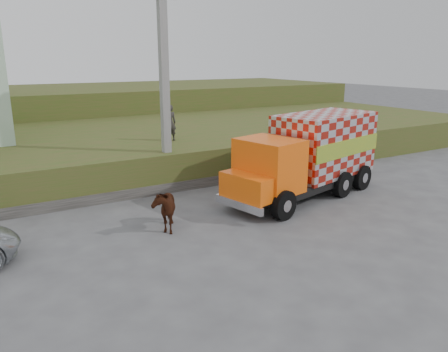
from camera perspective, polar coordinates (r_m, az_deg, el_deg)
ground at (r=14.32m, az=3.71°, el=-5.65°), size 120.00×120.00×0.00m
embankment at (r=22.80m, az=-10.41°, el=3.98°), size 40.00×12.00×1.50m
embankment_far at (r=34.11m, az=-17.50°, el=8.47°), size 40.00×12.00×3.00m
retaining_strip at (r=16.97m, az=-9.91°, el=-1.79°), size 16.00×0.50×0.40m
utility_pole at (r=17.01m, az=-7.78°, el=11.64°), size 1.20×0.30×8.00m
cargo_truck at (r=16.68m, az=11.09°, el=2.71°), size 7.12×3.68×3.04m
cow at (r=13.46m, az=-7.92°, el=-4.12°), size 1.24×1.74×1.34m
pedestrian at (r=19.62m, az=-7.11°, el=6.92°), size 0.64×0.48×1.61m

